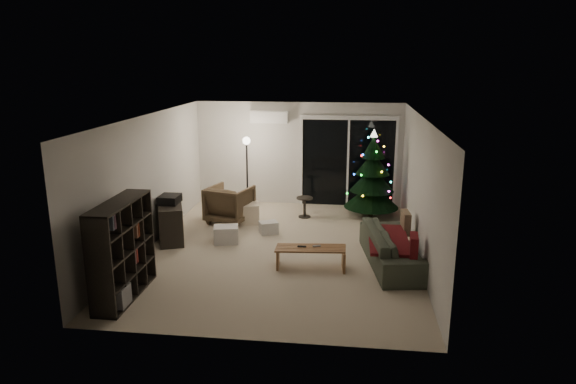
# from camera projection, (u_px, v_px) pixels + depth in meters

# --- Properties ---
(room) EXTENTS (6.50, 7.51, 2.60)m
(room) POSITION_uv_depth(u_px,v_px,m) (312.00, 180.00, 10.81)
(room) COLOR beige
(room) RESTS_ON ground
(bookshelf) EXTENTS (0.62, 1.53, 1.49)m
(bookshelf) POSITION_uv_depth(u_px,v_px,m) (111.00, 249.00, 7.62)
(bookshelf) COLOR black
(bookshelf) RESTS_ON floor
(media_cabinet) EXTENTS (0.83, 1.27, 0.74)m
(media_cabinet) POSITION_uv_depth(u_px,v_px,m) (171.00, 221.00, 10.18)
(media_cabinet) COLOR black
(media_cabinet) RESTS_ON floor
(stereo) EXTENTS (0.38, 0.45, 0.16)m
(stereo) POSITION_uv_depth(u_px,v_px,m) (170.00, 199.00, 10.06)
(stereo) COLOR black
(stereo) RESTS_ON media_cabinet
(armchair) EXTENTS (1.08, 1.10, 0.81)m
(armchair) POSITION_uv_depth(u_px,v_px,m) (230.00, 204.00, 11.25)
(armchair) COLOR brown
(armchair) RESTS_ON floor
(ottoman) EXTENTS (0.58, 0.58, 0.43)m
(ottoman) POSITION_uv_depth(u_px,v_px,m) (248.00, 213.00, 11.26)
(ottoman) COLOR #FDE4C6
(ottoman) RESTS_ON floor
(cardboard_box_a) EXTENTS (0.54, 0.45, 0.34)m
(cardboard_box_a) POSITION_uv_depth(u_px,v_px,m) (226.00, 234.00, 10.01)
(cardboard_box_a) COLOR beige
(cardboard_box_a) RESTS_ON floor
(cardboard_box_b) EXTENTS (0.44, 0.39, 0.25)m
(cardboard_box_b) POSITION_uv_depth(u_px,v_px,m) (269.00, 228.00, 10.55)
(cardboard_box_b) COLOR beige
(cardboard_box_b) RESTS_ON floor
(side_table) EXTENTS (0.37, 0.37, 0.46)m
(side_table) POSITION_uv_depth(u_px,v_px,m) (305.00, 207.00, 11.62)
(side_table) COLOR black
(side_table) RESTS_ON floor
(floor_lamp) EXTENTS (0.28, 0.28, 1.72)m
(floor_lamp) POSITION_uv_depth(u_px,v_px,m) (247.00, 177.00, 11.83)
(floor_lamp) COLOR black
(floor_lamp) RESTS_ON floor
(sofa) EXTENTS (1.15, 2.24, 0.63)m
(sofa) POSITION_uv_depth(u_px,v_px,m) (394.00, 247.00, 8.92)
(sofa) COLOR #2A3324
(sofa) RESTS_ON floor
(sofa_throw) EXTENTS (0.67, 1.54, 0.05)m
(sofa_throw) POSITION_uv_depth(u_px,v_px,m) (388.00, 239.00, 8.90)
(sofa_throw) COLOR #5B1612
(sofa_throw) RESTS_ON sofa
(cushion_a) EXTENTS (0.16, 0.42, 0.41)m
(cushion_a) POSITION_uv_depth(u_px,v_px,m) (406.00, 223.00, 9.45)
(cushion_a) COLOR #8C6F56
(cushion_a) RESTS_ON sofa
(cushion_b) EXTENTS (0.15, 0.42, 0.41)m
(cushion_b) POSITION_uv_depth(u_px,v_px,m) (414.00, 247.00, 8.20)
(cushion_b) COLOR #5B1612
(cushion_b) RESTS_ON sofa
(coffee_table) EXTENTS (1.22, 0.52, 0.38)m
(coffee_table) POSITION_uv_depth(u_px,v_px,m) (311.00, 258.00, 8.79)
(coffee_table) COLOR olive
(coffee_table) RESTS_ON floor
(remote_a) EXTENTS (0.15, 0.04, 0.02)m
(remote_a) POSITION_uv_depth(u_px,v_px,m) (302.00, 246.00, 8.75)
(remote_a) COLOR black
(remote_a) RESTS_ON coffee_table
(remote_b) EXTENTS (0.14, 0.08, 0.02)m
(remote_b) POSITION_uv_depth(u_px,v_px,m) (317.00, 246.00, 8.77)
(remote_b) COLOR slate
(remote_b) RESTS_ON coffee_table
(christmas_tree) EXTENTS (1.33, 1.33, 2.00)m
(christmas_tree) POSITION_uv_depth(u_px,v_px,m) (372.00, 174.00, 11.49)
(christmas_tree) COLOR black
(christmas_tree) RESTS_ON floor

